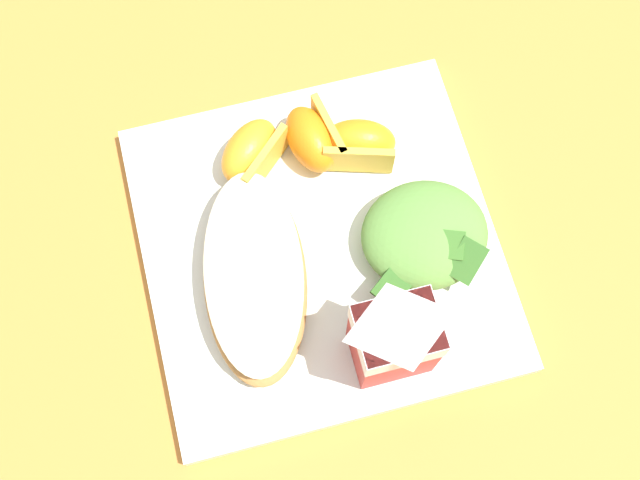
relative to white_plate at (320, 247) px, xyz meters
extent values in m
plane|color=#C67A33|center=(0.00, 0.00, -0.01)|extent=(3.00, 3.00, 0.00)
cube|color=white|center=(0.00, 0.00, 0.00)|extent=(0.28, 0.28, 0.02)
ellipsoid|color=#B77F42|center=(0.06, 0.02, 0.02)|extent=(0.11, 0.18, 0.03)
ellipsoid|color=brown|center=(0.06, 0.02, 0.03)|extent=(0.09, 0.17, 0.01)
ellipsoid|color=beige|center=(0.06, 0.02, 0.04)|extent=(0.10, 0.17, 0.01)
ellipsoid|color=#5B8E3D|center=(-0.08, 0.02, 0.03)|extent=(0.10, 0.09, 0.04)
cube|color=#3D7028|center=(-0.09, 0.04, 0.04)|extent=(0.04, 0.03, 0.01)
cube|color=#336023|center=(-0.04, 0.05, 0.04)|extent=(0.04, 0.04, 0.01)
cube|color=#3D7028|center=(-0.10, 0.04, 0.04)|extent=(0.03, 0.04, 0.01)
cube|color=#336023|center=(-0.10, 0.05, 0.04)|extent=(0.04, 0.04, 0.02)
cube|color=#B7332D|center=(-0.03, 0.10, 0.05)|extent=(0.06, 0.04, 0.09)
cube|color=white|center=(-0.03, 0.10, 0.08)|extent=(0.06, 0.04, 0.03)
pyramid|color=white|center=(-0.03, 0.10, 0.11)|extent=(0.06, 0.04, 0.02)
ellipsoid|color=orange|center=(-0.05, -0.07, 0.03)|extent=(0.07, 0.05, 0.04)
cube|color=gold|center=(-0.05, -0.05, 0.03)|extent=(0.06, 0.02, 0.03)
ellipsoid|color=orange|center=(-0.01, -0.08, 0.03)|extent=(0.05, 0.07, 0.04)
cube|color=gold|center=(-0.03, -0.09, 0.03)|extent=(0.02, 0.06, 0.03)
ellipsoid|color=orange|center=(0.04, -0.08, 0.03)|extent=(0.07, 0.07, 0.04)
cube|color=gold|center=(0.03, -0.07, 0.03)|extent=(0.05, 0.04, 0.03)
camera|label=1|loc=(0.05, 0.20, 0.61)|focal=44.40mm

